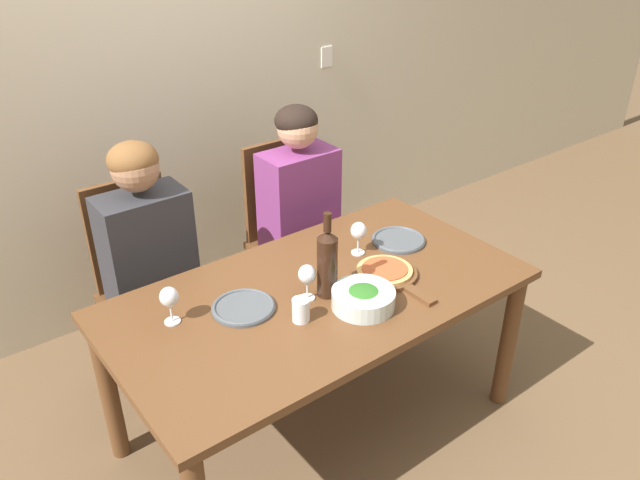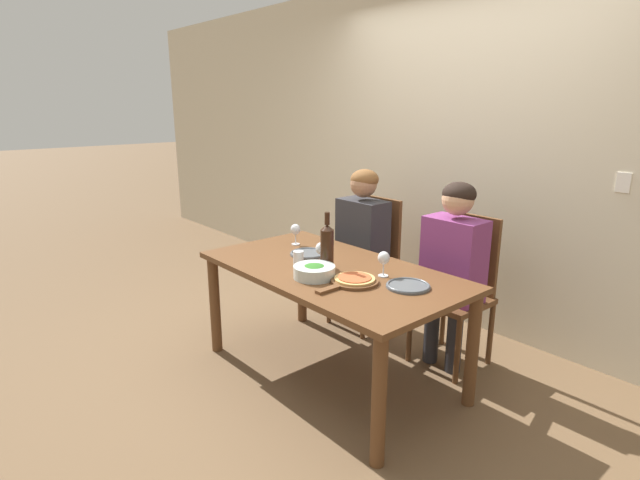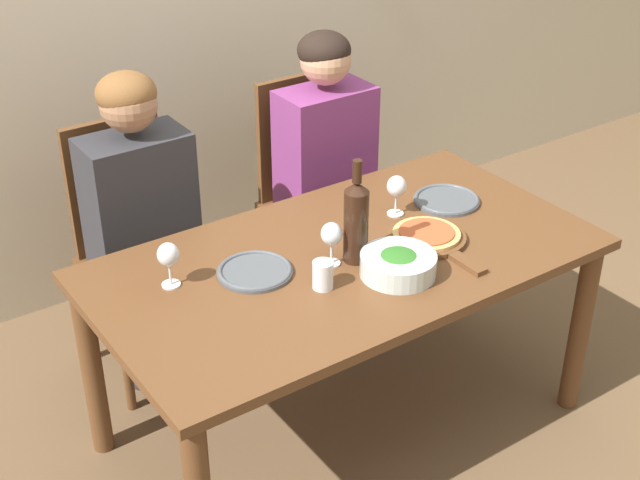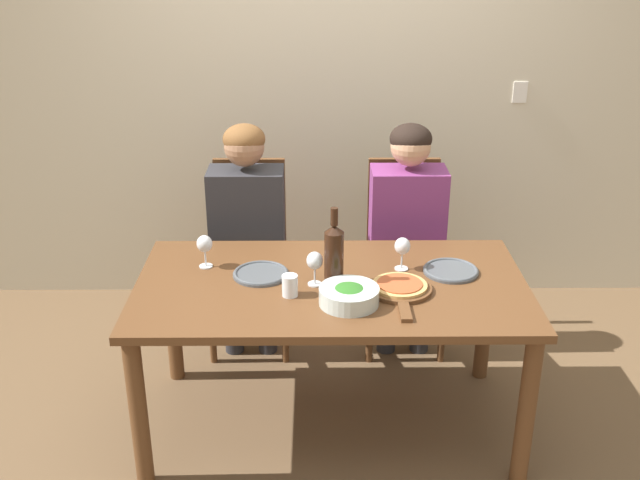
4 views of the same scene
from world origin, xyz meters
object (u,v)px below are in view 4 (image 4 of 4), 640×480
(pizza_on_board, at_px, (400,288))
(wine_glass_left, at_px, (205,245))
(person_man, at_px, (408,219))
(person_woman, at_px, (247,219))
(wine_glass_right, at_px, (402,248))
(wine_bottle, at_px, (334,255))
(wine_glass_centre, at_px, (315,262))
(chair_left, at_px, (250,249))
(dinner_plate_left, at_px, (261,273))
(water_tumbler, at_px, (290,286))
(dinner_plate_right, at_px, (451,270))
(broccoli_bowl, at_px, (349,295))
(chair_right, at_px, (403,248))

(pizza_on_board, relative_size, wine_glass_left, 2.72)
(pizza_on_board, bearing_deg, person_man, 81.04)
(person_woman, height_order, wine_glass_right, person_woman)
(wine_bottle, distance_m, wine_glass_centre, 0.09)
(chair_left, relative_size, pizza_on_board, 2.43)
(dinner_plate_left, bearing_deg, water_tumbler, -54.93)
(person_woman, height_order, dinner_plate_right, person_woman)
(wine_glass_centre, relative_size, water_tumbler, 1.66)
(person_woman, height_order, water_tumbler, person_woman)
(broccoli_bowl, distance_m, dinner_plate_right, 0.54)
(pizza_on_board, height_order, wine_glass_centre, wine_glass_centre)
(wine_glass_left, xyz_separation_m, wine_glass_right, (0.87, -0.03, 0.00))
(chair_left, relative_size, water_tumbler, 10.97)
(wine_bottle, bearing_deg, chair_left, 116.89)
(chair_left, bearing_deg, wine_bottle, -63.11)
(person_man, height_order, wine_glass_left, person_man)
(chair_right, xyz_separation_m, wine_glass_right, (-0.09, -0.67, 0.30))
(dinner_plate_right, relative_size, water_tumbler, 2.67)
(wine_bottle, xyz_separation_m, dinner_plate_left, (-0.32, 0.11, -0.14))
(person_man, distance_m, wine_glass_centre, 0.85)
(chair_right, relative_size, wine_glass_right, 6.62)
(chair_right, xyz_separation_m, pizza_on_board, (-0.12, -0.88, 0.21))
(pizza_on_board, height_order, wine_glass_right, wine_glass_right)
(dinner_plate_right, distance_m, water_tumbler, 0.73)
(chair_right, distance_m, wine_glass_right, 0.74)
(broccoli_bowl, xyz_separation_m, dinner_plate_left, (-0.37, 0.26, -0.03))
(dinner_plate_left, xyz_separation_m, wine_glass_left, (-0.25, 0.09, 0.10))
(wine_glass_left, bearing_deg, chair_left, 77.55)
(wine_glass_right, bearing_deg, chair_left, 137.48)
(pizza_on_board, bearing_deg, wine_glass_left, 163.65)
(broccoli_bowl, xyz_separation_m, water_tumbler, (-0.24, 0.07, 0.01))
(wine_bottle, distance_m, wine_glass_right, 0.35)
(chair_right, bearing_deg, broccoli_bowl, -108.85)
(chair_left, distance_m, wine_glass_right, 1.04)
(chair_left, distance_m, person_man, 0.86)
(broccoli_bowl, xyz_separation_m, wine_glass_centre, (-0.14, 0.17, 0.07))
(person_man, xyz_separation_m, dinner_plate_left, (-0.71, -0.61, -0.01))
(dinner_plate_right, distance_m, wine_glass_right, 0.24)
(person_man, xyz_separation_m, dinner_plate_right, (0.12, -0.58, -0.01))
(dinner_plate_right, xyz_separation_m, wine_glass_centre, (-0.60, -0.11, 0.10))
(dinner_plate_right, height_order, wine_glass_left, wine_glass_left)
(wine_bottle, bearing_deg, chair_right, 64.78)
(chair_left, distance_m, wine_glass_centre, 0.94)
(wine_glass_right, height_order, water_tumbler, wine_glass_right)
(broccoli_bowl, height_order, wine_glass_centre, wine_glass_centre)
(dinner_plate_left, height_order, wine_glass_centre, wine_glass_centre)
(broccoli_bowl, bearing_deg, wine_glass_centre, 128.71)
(chair_right, xyz_separation_m, dinner_plate_left, (-0.71, -0.73, 0.21))
(broccoli_bowl, height_order, wine_glass_left, wine_glass_left)
(person_man, xyz_separation_m, wine_glass_right, (-0.09, -0.55, 0.09))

